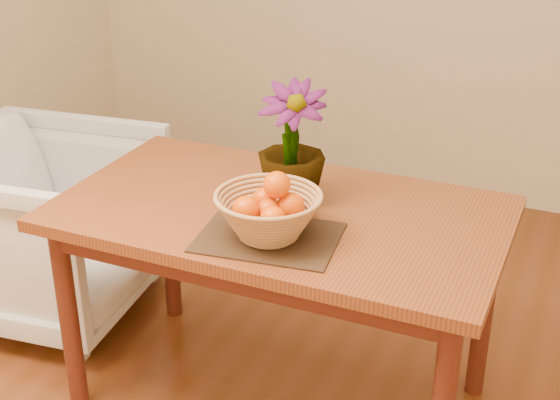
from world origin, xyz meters
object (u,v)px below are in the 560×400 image
at_px(wicker_basket, 269,217).
at_px(potted_plant, 291,144).
at_px(table, 280,233).
at_px(armchair, 45,218).

relative_size(wicker_basket, potted_plant, 0.81).
relative_size(table, potted_plant, 3.63).
relative_size(table, armchair, 1.71).
distance_m(table, armchair, 1.16).
distance_m(wicker_basket, potted_plant, 0.30).
height_order(table, armchair, armchair).
relative_size(potted_plant, armchair, 0.47).
height_order(wicker_basket, armchair, wicker_basket).
relative_size(wicker_basket, armchair, 0.38).
height_order(potted_plant, armchair, potted_plant).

